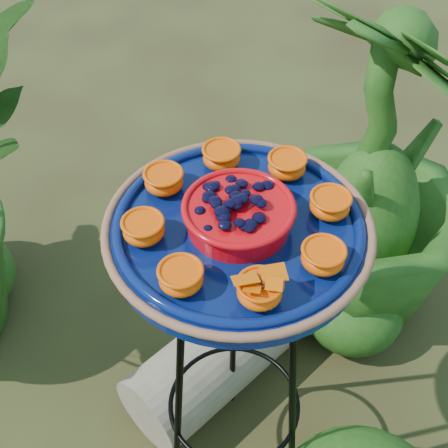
{
  "coord_description": "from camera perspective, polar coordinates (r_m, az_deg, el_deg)",
  "views": [
    {
      "loc": [
        -0.08,
        -0.67,
        1.64
      ],
      "look_at": [
        0.09,
        0.01,
        0.92
      ],
      "focal_mm": 50.0,
      "sensor_mm": 36.0,
      "label": 1
    }
  ],
  "objects": [
    {
      "name": "feeder_dish",
      "position": [
        1.03,
        1.32,
        -0.2
      ],
      "size": [
        0.53,
        0.53,
        0.1
      ],
      "rotation": [
        0.0,
        0.0,
        -0.25
      ],
      "color": "#071654",
      "rests_on": "tripod_stand"
    },
    {
      "name": "driftwood_log",
      "position": [
        1.83,
        1.11,
        -10.63
      ],
      "size": [
        0.71,
        0.54,
        0.23
      ],
      "primitive_type": "cylinder",
      "rotation": [
        0.0,
        1.57,
        0.52
      ],
      "color": "gray",
      "rests_on": "ground"
    },
    {
      "name": "shrub_back_right",
      "position": [
        1.75,
        13.9,
        4.4
      ],
      "size": [
        0.77,
        0.77,
        1.04
      ],
      "primitive_type": "imported",
      "rotation": [
        0.0,
        0.0,
        2.0
      ],
      "color": "#1D4612",
      "rests_on": "ground"
    },
    {
      "name": "tripod_stand",
      "position": [
        1.33,
        1.05,
        -11.51
      ],
      "size": [
        0.38,
        0.38,
        0.86
      ],
      "rotation": [
        0.0,
        0.0,
        -0.25
      ],
      "color": "black",
      "rests_on": "ground"
    }
  ]
}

